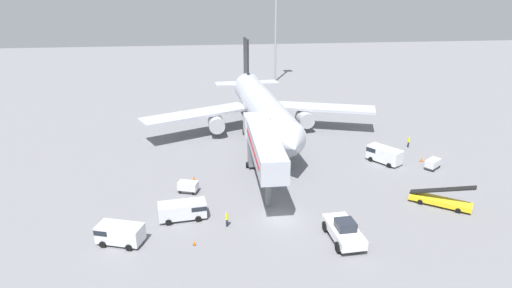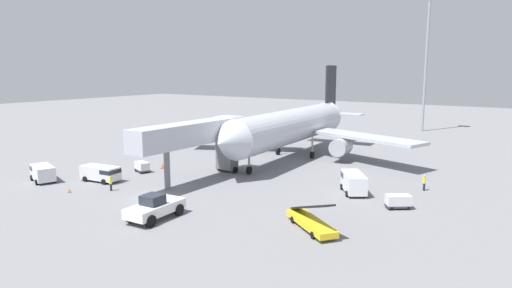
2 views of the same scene
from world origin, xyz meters
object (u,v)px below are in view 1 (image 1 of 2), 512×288
(safety_cone_bravo, at_px, (194,178))
(safety_cone_charlie, at_px, (422,159))
(airplane_at_gate, at_px, (262,106))
(service_van_mid_right, at_px, (384,154))
(ground_crew_worker_foreground, at_px, (227,219))
(safety_cone_alpha, at_px, (194,243))
(belt_loader_truck, at_px, (440,200))
(ground_crew_worker_midground, at_px, (409,142))
(service_van_near_left, at_px, (184,210))
(pushback_tug, at_px, (344,231))
(baggage_cart_rear_left, at_px, (188,187))
(jet_bridge, at_px, (263,144))
(service_van_rear_right, at_px, (119,233))
(baggage_cart_far_right, at_px, (433,164))

(safety_cone_bravo, xyz_separation_m, safety_cone_charlie, (33.00, 2.54, -0.04))
(airplane_at_gate, distance_m, service_van_mid_right, 21.74)
(ground_crew_worker_foreground, relative_size, safety_cone_alpha, 3.49)
(airplane_at_gate, distance_m, belt_loader_truck, 32.88)
(ground_crew_worker_midground, distance_m, safety_cone_bravo, 34.72)
(service_van_near_left, xyz_separation_m, ground_crew_worker_foreground, (4.58, -2.21, -0.20))
(belt_loader_truck, xyz_separation_m, ground_crew_worker_foreground, (-24.90, -1.47, 0.15))
(airplane_at_gate, bearing_deg, service_van_mid_right, -42.55)
(pushback_tug, xyz_separation_m, safety_cone_bravo, (-15.11, 15.90, -0.73))
(baggage_cart_rear_left, distance_m, safety_cone_alpha, 11.72)
(pushback_tug, relative_size, safety_cone_bravo, 7.78)
(pushback_tug, relative_size, ground_crew_worker_foreground, 3.47)
(jet_bridge, height_order, safety_cone_bravo, jet_bridge)
(ground_crew_worker_foreground, bearing_deg, baggage_cart_rear_left, 116.51)
(safety_cone_charlie, bearing_deg, service_van_mid_right, 176.13)
(ground_crew_worker_foreground, xyz_separation_m, ground_crew_worker_midground, (30.04, 20.12, 0.04))
(pushback_tug, distance_m, service_van_rear_right, 22.37)
(belt_loader_truck, bearing_deg, safety_cone_charlie, 70.96)
(jet_bridge, xyz_separation_m, belt_loader_truck, (19.78, -7.95, -4.91))
(belt_loader_truck, bearing_deg, pushback_tug, -157.49)
(service_van_mid_right, height_order, safety_cone_charlie, service_van_mid_right)
(service_van_mid_right, relative_size, safety_cone_charlie, 7.59)
(airplane_at_gate, bearing_deg, belt_loader_truck, -58.30)
(baggage_cart_far_right, xyz_separation_m, safety_cone_bravo, (-33.18, 0.14, -0.39))
(pushback_tug, distance_m, safety_cone_charlie, 25.70)
(service_van_rear_right, distance_m, ground_crew_worker_foreground, 10.94)
(belt_loader_truck, distance_m, safety_cone_charlie, 13.61)
(service_van_rear_right, bearing_deg, belt_loader_truck, 5.18)
(service_van_rear_right, bearing_deg, airplane_at_gate, 59.07)
(airplane_at_gate, relative_size, service_van_mid_right, 7.93)
(ground_crew_worker_foreground, height_order, safety_cone_bravo, ground_crew_worker_foreground)
(baggage_cart_rear_left, bearing_deg, service_van_rear_right, -122.11)
(baggage_cart_far_right, xyz_separation_m, safety_cone_alpha, (-32.94, -14.73, -0.53))
(airplane_at_gate, xyz_separation_m, baggage_cart_rear_left, (-12.06, -20.61, -4.23))
(ground_crew_worker_midground, distance_m, safety_cone_alpha, 40.71)
(baggage_cart_far_right, height_order, ground_crew_worker_foreground, ground_crew_worker_foreground)
(ground_crew_worker_foreground, relative_size, ground_crew_worker_midground, 0.96)
(service_van_near_left, height_order, service_van_mid_right, service_van_mid_right)
(service_van_near_left, bearing_deg, jet_bridge, 36.63)
(baggage_cart_rear_left, height_order, ground_crew_worker_foreground, ground_crew_worker_foreground)
(baggage_cart_far_right, bearing_deg, safety_cone_charlie, 93.93)
(belt_loader_truck, xyz_separation_m, safety_cone_alpha, (-28.31, -4.54, -0.52))
(service_van_near_left, xyz_separation_m, baggage_cart_far_right, (34.10, 9.45, -0.34))
(ground_crew_worker_midground, bearing_deg, baggage_cart_far_right, -93.48)
(belt_loader_truck, relative_size, service_van_rear_right, 1.32)
(airplane_at_gate, bearing_deg, safety_cone_alpha, -109.10)
(pushback_tug, bearing_deg, belt_loader_truck, 22.51)
(ground_crew_worker_midground, bearing_deg, service_van_near_left, -152.64)
(belt_loader_truck, distance_m, ground_crew_worker_midground, 19.35)
(service_van_rear_right, distance_m, baggage_cart_rear_left, 12.24)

